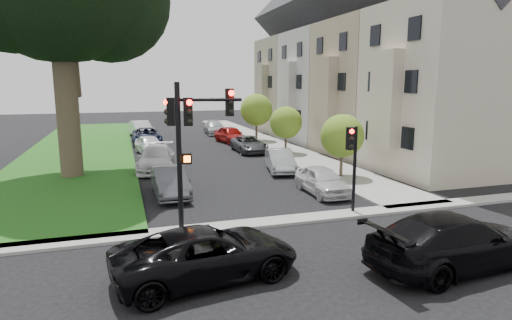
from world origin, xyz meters
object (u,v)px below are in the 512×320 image
object	(u,v)px
car_parked_5	(170,182)
car_parked_9	(141,129)
small_tree_b	(286,123)
car_parked_6	(156,158)
small_tree_c	(256,110)
car_parked_4	(215,128)
car_parked_7	(150,145)
car_parked_2	(249,144)
traffic_signal_main	(190,130)
car_parked_1	(280,161)
car_parked_3	(231,135)
traffic_signal_secondary	(353,154)
car_parked_8	(147,136)
car_cross_near	(207,254)
small_tree_a	(342,136)
car_cross_far	(455,241)
car_parked_0	(322,180)

from	to	relation	value
car_parked_5	car_parked_9	bearing A→B (deg)	89.04
small_tree_b	car_parked_6	size ratio (longest dim) A/B	0.70
small_tree_c	car_parked_4	xyz separation A→B (m)	(-2.48, 6.83, -2.25)
small_tree_c	car_parked_7	size ratio (longest dim) A/B	1.04
car_parked_2	car_parked_7	bearing A→B (deg)	169.89
traffic_signal_main	car_parked_6	world-z (taller)	traffic_signal_main
car_parked_1	car_parked_7	bearing A→B (deg)	140.79
small_tree_c	car_parked_3	bearing A→B (deg)	-177.35
traffic_signal_secondary	car_parked_8	distance (m)	24.60
car_cross_near	car_parked_3	bearing A→B (deg)	-24.61
car_parked_3	small_tree_a	bearing A→B (deg)	-91.45
car_parked_2	car_parked_7	xyz separation A→B (m)	(-7.57, 1.33, 0.09)
car_parked_2	car_cross_near	bearing A→B (deg)	-109.85
small_tree_b	car_parked_6	world-z (taller)	small_tree_b
small_tree_c	car_parked_2	bearing A→B (deg)	-112.94
traffic_signal_main	car_parked_2	size ratio (longest dim) A/B	1.19
small_tree_b	car_parked_8	size ratio (longest dim) A/B	0.70
car_parked_2	car_parked_5	bearing A→B (deg)	-123.04
small_tree_a	car_parked_1	size ratio (longest dim) A/B	0.89
traffic_signal_main	car_parked_5	bearing A→B (deg)	93.09
car_cross_near	car_parked_3	world-z (taller)	car_parked_3
traffic_signal_main	car_parked_6	distance (m)	12.02
traffic_signal_main	car_parked_1	world-z (taller)	traffic_signal_main
small_tree_c	car_parked_3	distance (m)	3.32
traffic_signal_secondary	car_parked_2	bearing A→B (deg)	88.21
small_tree_a	car_cross_far	xyz separation A→B (m)	(-2.67, -11.85, -1.64)
car_parked_4	car_cross_far	bearing A→B (deg)	-87.58
small_tree_a	car_parked_7	xyz separation A→B (m)	(-9.96, 11.87, -1.74)
car_parked_0	car_parked_6	xyz separation A→B (m)	(-7.36, 8.32, 0.08)
small_tree_b	car_cross_far	bearing A→B (deg)	-97.38
car_parked_1	car_parked_2	bearing A→B (deg)	99.74
car_parked_2	car_parked_8	distance (m)	10.11
car_parked_2	car_parked_3	bearing A→B (deg)	90.85
car_parked_5	car_parked_1	bearing A→B (deg)	26.65
traffic_signal_main	car_cross_near	world-z (taller)	traffic_signal_main
car_parked_3	car_parked_8	xyz separation A→B (m)	(-7.37, 1.27, -0.02)
car_parked_1	car_parked_5	world-z (taller)	car_parked_5
small_tree_c	car_parked_2	world-z (taller)	small_tree_c
traffic_signal_main	car_parked_9	xyz separation A→B (m)	(-0.53, 29.31, -2.98)
car_parked_4	car_parked_5	distance (m)	25.12
small_tree_a	car_parked_3	xyz separation A→B (m)	(-2.49, 16.07, -1.71)
car_parked_0	car_parked_1	distance (m)	5.67
car_parked_3	car_parked_4	size ratio (longest dim) A/B	0.93
car_parked_2	small_tree_a	bearing A→B (deg)	-77.41
car_parked_1	car_parked_6	xyz separation A→B (m)	(-7.28, 2.64, 0.08)
car_parked_0	car_parked_7	xyz separation A→B (m)	(-7.37, 14.69, 0.04)
car_cross_far	car_parked_0	size ratio (longest dim) A/B	1.43
car_parked_3	car_parked_8	size ratio (longest dim) A/B	0.84
car_parked_1	car_parked_9	distance (m)	21.64
small_tree_b	car_parked_8	xyz separation A→B (m)	(-9.86, 8.61, -1.71)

